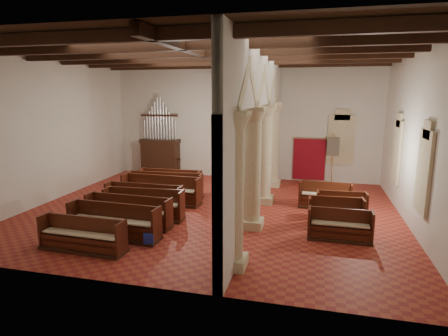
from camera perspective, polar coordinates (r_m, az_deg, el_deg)
floor at (r=14.66m, az=-1.79°, el=-6.49°), size 14.00×14.00×0.00m
ceiling at (r=14.03m, az=-1.95°, el=17.52°), size 14.00×14.00×0.00m
wall_back at (r=19.85m, az=2.86°, el=7.04°), size 14.00×0.02×6.00m
wall_front at (r=8.47m, az=-12.91°, el=0.90°), size 14.00×0.02×6.00m
wall_left at (r=17.29m, az=-24.91°, el=5.36°), size 0.02×12.00×6.00m
wall_right at (r=13.89m, az=27.23°, el=3.93°), size 0.02×12.00×6.00m
ceiling_beams at (r=14.02m, az=-1.94°, el=16.79°), size 13.80×11.80×0.30m
arcade at (r=13.61m, az=5.49°, el=7.39°), size 0.90×11.90×6.00m
window_right_a at (r=12.56m, az=28.33°, el=-0.54°), size 0.03×1.00×2.20m
window_right_b at (r=16.41m, az=24.96°, el=2.27°), size 0.03×1.00×2.20m
window_back at (r=19.58m, az=17.37°, el=4.13°), size 1.00×0.03×2.20m
pipe_organ at (r=20.90m, az=-9.67°, el=2.62°), size 2.10×0.85×4.40m
lectern at (r=20.70m, az=-7.20°, el=-0.01°), size 0.44×0.45×1.06m
dossal_curtain at (r=19.64m, az=12.83°, el=1.33°), size 1.80×0.07×2.17m
processional_banner at (r=19.30m, az=16.13°, el=-0.05°), size 0.58×0.74×2.56m
hymnal_box_a at (r=11.56m, az=-11.38°, el=-10.43°), size 0.35×0.31×0.29m
hymnal_box_b at (r=12.66m, az=-11.51°, el=-8.31°), size 0.45×0.41×0.36m
hymnal_box_c at (r=15.22m, az=-7.06°, el=-4.92°), size 0.37×0.34×0.30m
tube_heater_a at (r=12.12m, az=-18.02°, el=-10.18°), size 0.87×0.23×0.09m
tube_heater_b at (r=12.13m, az=-14.27°, el=-9.94°), size 1.06×0.39×0.11m
nave_pew_0 at (r=11.74m, az=-20.75°, el=-10.21°), size 2.66×0.76×0.99m
nave_pew_1 at (r=12.42m, az=-16.40°, el=-8.57°), size 3.07×0.88×1.09m
nave_pew_2 at (r=13.36m, az=-14.35°, el=-7.10°), size 3.11×0.83×1.05m
nave_pew_3 at (r=13.91m, az=-12.09°, el=-6.16°), size 2.95×0.91×1.11m
nave_pew_4 at (r=14.90m, az=-12.10°, el=-5.08°), size 3.09×0.73×1.04m
nave_pew_5 at (r=15.71m, az=-9.57°, el=-3.97°), size 3.37×0.90×1.15m
nave_pew_6 at (r=16.44m, az=-9.01°, el=-3.31°), size 3.34×0.95×1.12m
nave_pew_7 at (r=17.13m, az=-8.17°, el=-2.70°), size 2.86×0.85×1.10m
aisle_pew_0 at (r=12.30m, az=17.20°, el=-8.97°), size 1.95×0.68×0.97m
aisle_pew_1 at (r=13.43m, az=16.62°, el=-7.14°), size 1.87×0.79×1.01m
aisle_pew_2 at (r=14.25m, az=17.41°, el=-6.12°), size 1.79×0.77×1.01m
aisle_pew_3 at (r=15.38m, az=15.13°, el=-4.67°), size 2.07×0.83×1.04m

